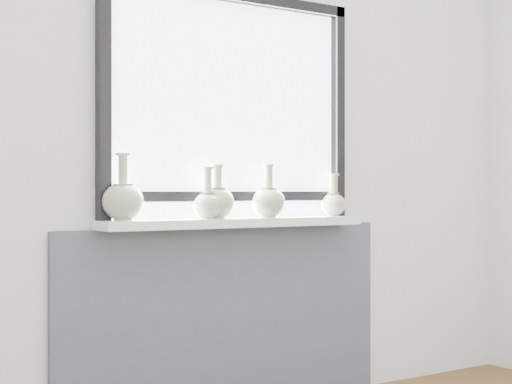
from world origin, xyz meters
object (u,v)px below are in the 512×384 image
windowsill (237,223)px  vase_c (217,201)px  vase_d (269,200)px  vase_e (333,202)px  vase_b (207,203)px  vase_a (123,199)px

windowsill → vase_c: vase_c is taller
vase_d → vase_e: size_ratio=1.18×
vase_d → vase_e: 0.40m
windowsill → vase_d: vase_d is taller
vase_c → vase_d: 0.26m
windowsill → vase_b: (-0.16, -0.01, 0.09)m
vase_a → vase_b: vase_a is taller
vase_d → vase_e: (0.40, 0.02, -0.01)m
windowsill → vase_b: 0.19m
windowsill → vase_d: bearing=-6.3°
vase_d → vase_a: bearing=178.8°
vase_c → vase_d: bearing=-5.1°
vase_b → vase_c: 0.07m
vase_c → vase_d: vase_d is taller
vase_a → vase_b: 0.40m
vase_e → vase_b: bearing=-178.8°
vase_c → vase_d: size_ratio=0.98×
vase_b → windowsill: bearing=5.0°
vase_b → vase_c: vase_c is taller
vase_a → vase_c: vase_a is taller
windowsill → vase_b: bearing=-175.0°
windowsill → vase_b: size_ratio=5.68×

